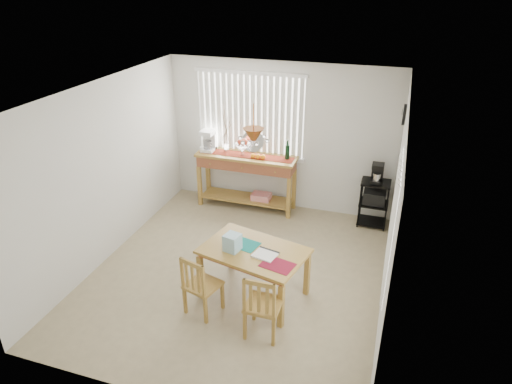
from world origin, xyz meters
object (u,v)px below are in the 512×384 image
(dining_table, at_px, (254,255))
(chair_left, at_px, (201,286))
(wire_cart, at_px, (374,199))
(chair_right, at_px, (263,306))
(sideboard, at_px, (247,169))
(cart_items, at_px, (377,173))

(dining_table, distance_m, chair_left, 0.77)
(wire_cart, distance_m, chair_right, 3.23)
(sideboard, bearing_deg, dining_table, -69.15)
(wire_cart, xyz_separation_m, cart_items, (0.00, 0.01, 0.47))
(wire_cart, xyz_separation_m, dining_table, (-1.33, -2.38, 0.14))
(dining_table, xyz_separation_m, chair_right, (0.33, -0.69, -0.19))
(chair_left, bearing_deg, cart_items, 57.88)
(dining_table, bearing_deg, wire_cart, 60.79)
(wire_cart, relative_size, chair_left, 0.95)
(cart_items, bearing_deg, chair_right, -108.02)
(dining_table, height_order, chair_left, chair_left)
(sideboard, height_order, chair_right, sideboard)
(sideboard, xyz_separation_m, chair_right, (1.23, -3.05, -0.32))
(wire_cart, bearing_deg, chair_right, -108.07)
(sideboard, bearing_deg, chair_left, -82.38)
(sideboard, distance_m, chair_left, 2.95)
(cart_items, xyz_separation_m, chair_left, (-1.84, -2.93, -0.54))
(chair_right, bearing_deg, wire_cart, 71.93)
(chair_left, bearing_deg, chair_right, -9.69)
(sideboard, relative_size, cart_items, 5.39)
(chair_left, bearing_deg, sideboard, 97.62)
(dining_table, distance_m, chair_right, 0.79)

